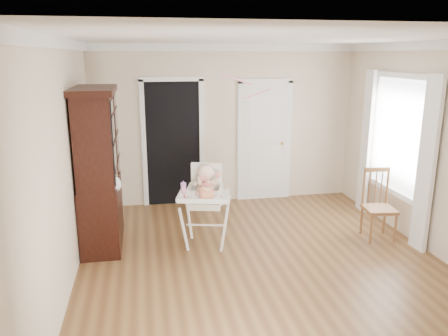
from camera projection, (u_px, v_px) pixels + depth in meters
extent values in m
plane|color=brown|center=(262.00, 263.00, 5.46)|extent=(5.00, 5.00, 0.00)
plane|color=white|center=(268.00, 38.00, 4.78)|extent=(5.00, 5.00, 0.00)
plane|color=beige|center=(225.00, 125.00, 7.50)|extent=(4.50, 0.00, 4.50)
plane|color=beige|center=(64.00, 167.00, 4.72)|extent=(0.00, 5.00, 5.00)
plane|color=beige|center=(436.00, 150.00, 5.52)|extent=(0.00, 5.00, 5.00)
cube|color=black|center=(173.00, 144.00, 7.40)|extent=(0.90, 0.03, 2.10)
cube|color=white|center=(144.00, 145.00, 7.30)|extent=(0.08, 0.05, 2.18)
cube|color=white|center=(202.00, 143.00, 7.48)|extent=(0.08, 0.05, 2.18)
cube|color=white|center=(171.00, 79.00, 7.12)|extent=(1.06, 0.05, 0.08)
cube|color=white|center=(264.00, 142.00, 7.68)|extent=(0.80, 0.05, 2.05)
cube|color=white|center=(240.00, 143.00, 7.60)|extent=(0.08, 0.05, 2.13)
cube|color=white|center=(288.00, 142.00, 7.76)|extent=(0.08, 0.05, 2.13)
sphere|color=gold|center=(282.00, 144.00, 7.71)|extent=(0.06, 0.06, 0.06)
cube|color=white|center=(400.00, 135.00, 6.26)|extent=(0.02, 1.20, 1.60)
cube|color=white|center=(404.00, 76.00, 6.05)|extent=(0.06, 1.36, 0.08)
cube|color=white|center=(427.00, 166.00, 5.57)|extent=(0.08, 0.28, 2.30)
cube|color=white|center=(366.00, 142.00, 7.06)|extent=(0.08, 0.28, 2.30)
cylinder|color=white|center=(184.00, 230.00, 5.69)|extent=(0.16, 0.11, 0.66)
cylinder|color=white|center=(224.00, 231.00, 5.66)|extent=(0.11, 0.16, 0.66)
cylinder|color=white|center=(189.00, 217.00, 6.16)|extent=(0.11, 0.16, 0.66)
cylinder|color=white|center=(226.00, 218.00, 6.13)|extent=(0.16, 0.11, 0.66)
cylinder|color=white|center=(205.00, 225.00, 5.85)|extent=(0.50, 0.15, 0.03)
cube|color=silver|center=(205.00, 203.00, 5.83)|extent=(0.50, 0.48, 0.09)
cube|color=silver|center=(190.00, 193.00, 5.81)|extent=(0.13, 0.37, 0.20)
cube|color=silver|center=(221.00, 194.00, 5.79)|extent=(0.13, 0.37, 0.20)
cube|color=silver|center=(207.00, 180.00, 5.95)|extent=(0.42, 0.16, 0.48)
cube|color=white|center=(203.00, 197.00, 5.54)|extent=(0.70, 0.57, 0.03)
cube|color=white|center=(202.00, 201.00, 5.32)|extent=(0.60, 0.18, 0.04)
ellipsoid|color=beige|center=(206.00, 190.00, 5.82)|extent=(0.28, 0.24, 0.30)
sphere|color=beige|center=(205.00, 173.00, 5.76)|extent=(0.25, 0.25, 0.21)
sphere|color=red|center=(205.00, 187.00, 5.74)|extent=(0.15, 0.15, 0.15)
sphere|color=red|center=(203.00, 178.00, 5.69)|extent=(0.08, 0.08, 0.08)
sphere|color=red|center=(218.00, 175.00, 5.67)|extent=(0.07, 0.07, 0.07)
cylinder|color=silver|center=(206.00, 197.00, 5.49)|extent=(0.23, 0.23, 0.01)
cylinder|color=red|center=(206.00, 193.00, 5.47)|extent=(0.18, 0.18, 0.10)
cylinder|color=#F2E08C|center=(208.00, 190.00, 5.44)|extent=(0.08, 0.08, 0.02)
cylinder|color=#CB7CA4|center=(183.00, 189.00, 5.62)|extent=(0.07, 0.07, 0.11)
cylinder|color=#9E69B7|center=(183.00, 184.00, 5.60)|extent=(0.07, 0.07, 0.03)
cone|color=#9E69B7|center=(183.00, 181.00, 5.59)|extent=(0.02, 0.02, 0.04)
cube|color=black|center=(102.00, 212.00, 5.93)|extent=(0.49, 1.18, 0.89)
cube|color=black|center=(97.00, 138.00, 5.67)|extent=(0.45, 1.18, 1.18)
cube|color=black|center=(114.00, 141.00, 5.43)|extent=(0.02, 0.51, 1.03)
cube|color=black|center=(116.00, 133.00, 5.99)|extent=(0.02, 0.51, 1.03)
cube|color=black|center=(93.00, 90.00, 5.52)|extent=(0.53, 1.26, 0.08)
ellipsoid|color=white|center=(113.00, 184.00, 5.51)|extent=(0.20, 0.16, 0.22)
cube|color=brown|center=(379.00, 209.00, 6.09)|extent=(0.44, 0.44, 0.05)
cylinder|color=brown|center=(371.00, 229.00, 5.96)|extent=(0.03, 0.03, 0.43)
cylinder|color=brown|center=(395.00, 228.00, 5.99)|extent=(0.03, 0.03, 0.43)
cylinder|color=brown|center=(361.00, 220.00, 6.29)|extent=(0.03, 0.03, 0.43)
cylinder|color=brown|center=(384.00, 219.00, 6.32)|extent=(0.03, 0.03, 0.43)
cylinder|color=brown|center=(364.00, 187.00, 6.18)|extent=(0.03, 0.03, 0.56)
cylinder|color=brown|center=(387.00, 186.00, 6.20)|extent=(0.03, 0.03, 0.56)
cube|color=brown|center=(377.00, 170.00, 6.13)|extent=(0.37, 0.08, 0.06)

